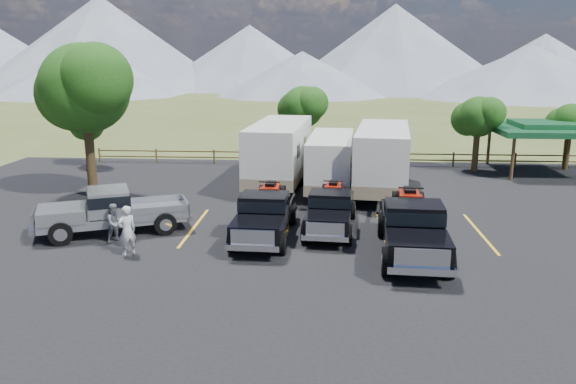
# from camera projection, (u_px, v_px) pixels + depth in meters

# --- Properties ---
(ground) EXTENTS (320.00, 320.00, 0.00)m
(ground) POSITION_uv_depth(u_px,v_px,m) (336.00, 265.00, 19.76)
(ground) COLOR #4A5725
(ground) RESTS_ON ground
(asphalt_lot) EXTENTS (44.00, 34.00, 0.04)m
(asphalt_lot) POSITION_uv_depth(u_px,v_px,m) (335.00, 238.00, 22.66)
(asphalt_lot) COLOR black
(asphalt_lot) RESTS_ON ground
(stall_lines) EXTENTS (12.12, 5.50, 0.01)m
(stall_lines) POSITION_uv_depth(u_px,v_px,m) (335.00, 230.00, 23.62)
(stall_lines) COLOR gold
(stall_lines) RESTS_ON asphalt_lot
(tree_big_nw) EXTENTS (5.54, 5.18, 7.84)m
(tree_big_nw) POSITION_uv_depth(u_px,v_px,m) (84.00, 88.00, 28.01)
(tree_big_nw) COLOR #312413
(tree_big_nw) RESTS_ON ground
(tree_ne_a) EXTENTS (3.11, 2.92, 4.76)m
(tree_ne_a) POSITION_uv_depth(u_px,v_px,m) (478.00, 117.00, 34.84)
(tree_ne_a) COLOR #312413
(tree_ne_a) RESTS_ON ground
(tree_ne_b) EXTENTS (2.77, 2.59, 4.27)m
(tree_ne_b) POSITION_uv_depth(u_px,v_px,m) (570.00, 122.00, 35.49)
(tree_ne_b) COLOR #312413
(tree_ne_b) RESTS_ON ground
(tree_north) EXTENTS (3.46, 3.24, 5.25)m
(tree_north) POSITION_uv_depth(u_px,v_px,m) (302.00, 107.00, 37.42)
(tree_north) COLOR #312413
(tree_north) RESTS_ON ground
(tree_nw_small) EXTENTS (2.59, 2.43, 3.85)m
(tree_nw_small) POSITION_uv_depth(u_px,v_px,m) (87.00, 125.00, 36.65)
(tree_nw_small) COLOR #312413
(tree_nw_small) RESTS_ON ground
(rail_fence) EXTENTS (36.12, 0.12, 1.00)m
(rail_fence) POSITION_uv_depth(u_px,v_px,m) (362.00, 157.00, 37.42)
(rail_fence) COLOR brown
(rail_fence) RESTS_ON ground
(pavilion) EXTENTS (6.20, 6.20, 3.22)m
(pavilion) POSITION_uv_depth(u_px,v_px,m) (543.00, 129.00, 34.72)
(pavilion) COLOR brown
(pavilion) RESTS_ON ground
(mountain_range) EXTENTS (209.00, 71.00, 20.00)m
(mountain_range) POSITION_uv_depth(u_px,v_px,m) (294.00, 53.00, 121.14)
(mountain_range) COLOR slate
(mountain_range) RESTS_ON ground
(rig_left) EXTENTS (2.33, 6.12, 2.02)m
(rig_left) POSITION_uv_depth(u_px,v_px,m) (265.00, 213.00, 22.59)
(rig_left) COLOR black
(rig_left) RESTS_ON asphalt_lot
(rig_center) EXTENTS (2.31, 5.70, 1.86)m
(rig_center) POSITION_uv_depth(u_px,v_px,m) (331.00, 209.00, 23.53)
(rig_center) COLOR black
(rig_center) RESTS_ON asphalt_lot
(rig_right) EXTENTS (2.64, 6.75, 2.22)m
(rig_right) POSITION_uv_depth(u_px,v_px,m) (413.00, 226.00, 20.58)
(rig_right) COLOR black
(rig_right) RESTS_ON asphalt_lot
(trailer_left) EXTENTS (3.32, 10.31, 3.57)m
(trailer_left) POSITION_uv_depth(u_px,v_px,m) (280.00, 153.00, 31.12)
(trailer_left) COLOR silver
(trailer_left) RESTS_ON asphalt_lot
(trailer_center) EXTENTS (2.66, 8.68, 3.01)m
(trailer_center) POSITION_uv_depth(u_px,v_px,m) (331.00, 162.00, 30.05)
(trailer_center) COLOR silver
(trailer_center) RESTS_ON asphalt_lot
(trailer_right) EXTENTS (3.55, 10.13, 3.50)m
(trailer_right) POSITION_uv_depth(u_px,v_px,m) (382.00, 159.00, 29.56)
(trailer_right) COLOR silver
(trailer_right) RESTS_ON asphalt_lot
(pickup_silver) EXTENTS (6.50, 4.27, 1.87)m
(pickup_silver) POSITION_uv_depth(u_px,v_px,m) (113.00, 210.00, 23.03)
(pickup_silver) COLOR gray
(pickup_silver) RESTS_ON asphalt_lot
(person_a) EXTENTS (0.81, 0.79, 1.88)m
(person_a) POSITION_uv_depth(u_px,v_px,m) (127.00, 231.00, 20.43)
(person_a) COLOR silver
(person_a) RESTS_ON asphalt_lot
(person_b) EXTENTS (0.95, 0.95, 1.56)m
(person_b) POSITION_uv_depth(u_px,v_px,m) (115.00, 223.00, 21.91)
(person_b) COLOR slate
(person_b) RESTS_ON asphalt_lot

